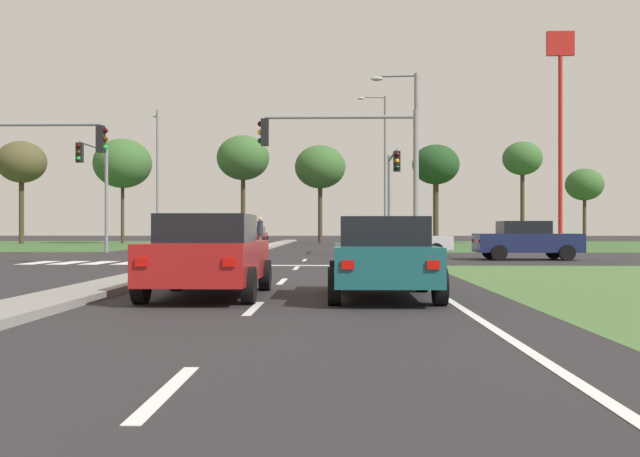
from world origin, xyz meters
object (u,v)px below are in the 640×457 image
Objects in this scene: street_lamp_fourth at (157,171)px; treeline_second at (123,164)px; car_teal_second at (382,257)px; traffic_signal_near_right at (356,156)px; treeline_third at (243,158)px; pedestrian_at_median at (260,229)px; treeline_fifth at (436,166)px; treeline_fourth at (320,167)px; traffic_signal_far_left at (97,178)px; street_lamp_second at (412,154)px; car_black_seventh at (240,236)px; traffic_signal_far_right at (392,182)px; street_lamp_third at (383,164)px; treeline_sixth at (584,185)px; car_red_fourth at (209,255)px; car_white_sixth at (402,240)px; treeline_seventh at (522,159)px; treeline_near at (21,163)px; car_navy_near at (526,240)px; fastfood_pole_sign at (560,94)px; car_maroon_fifth at (255,235)px.

street_lamp_fourth reaches higher than treeline_second.
traffic_signal_near_right is at bearing 90.94° from car_teal_second.
treeline_second is 10.43m from treeline_third.
pedestrian_at_median is (-5.22, 17.27, -2.58)m from traffic_signal_near_right.
treeline_fifth is at bearing 23.79° from street_lamp_fourth.
street_lamp_fourth is 16.80m from treeline_fourth.
traffic_signal_far_left is 0.71× the size of street_lamp_second.
treeline_third reaches higher than car_black_seventh.
traffic_signal_far_right is (2.12, 11.18, -0.20)m from traffic_signal_near_right.
street_lamp_third is at bearing -67.94° from treeline_fourth.
pedestrian_at_median is at bearing -97.76° from treeline_fourth.
street_lamp_fourth is 1.51× the size of treeline_sixth.
car_black_seventh is 0.53× the size of treeline_fourth.
car_black_seventh is 0.51× the size of treeline_second.
traffic_signal_far_right is at bearing -92.00° from street_lamp_third.
street_lamp_fourth reaches higher than traffic_signal_far_right.
car_white_sixth is at bearing 74.96° from car_red_fourth.
treeline_fourth is (-4.57, 31.24, 6.02)m from car_white_sixth.
traffic_signal_far_left reaches higher than traffic_signal_near_right.
pedestrian_at_median is at bearing -79.97° from treeline_third.
treeline_fourth is (-2.40, 51.68, 6.00)m from car_teal_second.
traffic_signal_far_right is at bearing -50.45° from treeline_second.
street_lamp_fourth is 12.54m from treeline_third.
treeline_seventh is at bearing 73.09° from car_teal_second.
treeline_seventh reaches higher than treeline_fifth.
treeline_sixth is 0.76× the size of treeline_seventh.
treeline_sixth reaches higher than car_red_fourth.
traffic_signal_far_right is at bearing 122.10° from car_black_seventh.
street_lamp_fourth is 1.14× the size of treeline_near.
traffic_signal_far_left is 3.11× the size of pedestrian_at_median.
street_lamp_second is 0.93× the size of treeline_seventh.
traffic_signal_far_left is at bearing -98.47° from treeline_third.
traffic_signal_far_right is at bearing -116.86° from treeline_seventh.
traffic_signal_near_right is 0.86× the size of treeline_sixth.
street_lamp_second is at bearing -44.06° from treeline_near.
treeline_near reaches higher than car_navy_near.
traffic_signal_far_right is 4.88m from street_lamp_second.
street_lamp_second is 0.96× the size of treeline_fifth.
car_red_fourth is 0.51× the size of treeline_fifth.
treeline_fourth is (25.30, 3.86, -0.12)m from treeline_near.
treeline_fifth is (-6.25, 14.29, -3.49)m from fastfood_pole_sign.
car_black_seventh is 0.32× the size of fastfood_pole_sign.
car_teal_second reaches higher than car_maroon_fifth.
fastfood_pole_sign is 1.63× the size of treeline_fourth.
pedestrian_at_median is (7.86, 5.64, -2.66)m from traffic_signal_far_left.
car_navy_near is 34.82m from car_maroon_fifth.
traffic_signal_far_left is 15.87m from street_lamp_fourth.
car_white_sixth is 0.53× the size of treeline_fifth.
car_maroon_fifth is 1.00× the size of car_white_sixth.
fastfood_pole_sign reaches higher than traffic_signal_far_left.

